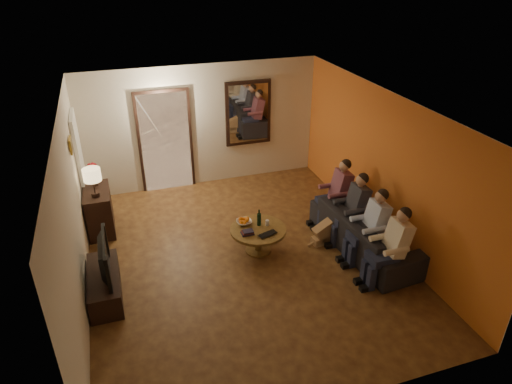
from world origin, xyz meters
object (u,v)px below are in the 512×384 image
object	(u,v)px
wine_bottle	(259,217)
laptop	(269,236)
sofa	(365,232)
person_d	(337,195)
person_c	(353,211)
bowl	(244,222)
tv_stand	(105,285)
person_a	(392,249)
table_lamp	(93,183)
dresser	(99,211)
tv	(99,258)
person_b	(371,229)
coffee_table	(258,240)
dog	(326,229)

from	to	relation	value
wine_bottle	laptop	xyz separation A→B (m)	(0.05, -0.38, -0.14)
laptop	sofa	bearing A→B (deg)	-24.50
sofa	person_d	distance (m)	0.94
person_c	wine_bottle	size ratio (longest dim) A/B	3.87
person_d	bowl	distance (m)	1.86
person_d	tv_stand	bearing A→B (deg)	-169.47
tv_stand	person_a	size ratio (longest dim) A/B	1.01
table_lamp	laptop	distance (m)	3.14
tv_stand	sofa	bearing A→B (deg)	-1.62
dresser	bowl	size ratio (longest dim) A/B	3.51
tv	person_d	bearing A→B (deg)	-79.47
dresser	wine_bottle	bearing A→B (deg)	-29.24
bowl	wine_bottle	world-z (taller)	wine_bottle
bowl	laptop	size ratio (longest dim) A/B	0.79
person_b	sofa	bearing A→B (deg)	71.57
tv	table_lamp	bearing A→B (deg)	0.00
person_a	person_d	world-z (taller)	same
person_d	coffee_table	size ratio (longest dim) A/B	1.26
person_a	wine_bottle	xyz separation A→B (m)	(-1.62, 1.50, 0.01)
dresser	bowl	distance (m)	2.70
person_b	person_d	world-z (taller)	same
coffee_table	bowl	bearing A→B (deg)	129.29
dog	laptop	xyz separation A→B (m)	(-1.11, -0.16, 0.18)
table_lamp	laptop	bearing A→B (deg)	-31.39
tv	laptop	world-z (taller)	tv
dresser	tv_stand	size ratio (longest dim) A/B	0.75
table_lamp	coffee_table	world-z (taller)	table_lamp
dog	bowl	size ratio (longest dim) A/B	2.16
dresser	person_a	distance (m)	5.13
tv_stand	tv	bearing A→B (deg)	0.00
person_a	laptop	xyz separation A→B (m)	(-1.57, 1.12, -0.14)
person_c	coffee_table	size ratio (longest dim) A/B	1.26
person_a	dresser	bearing A→B (deg)	144.89
person_c	table_lamp	bearing A→B (deg)	159.98
sofa	laptop	bearing A→B (deg)	77.79
sofa	tv	bearing A→B (deg)	83.85
tv	person_d	world-z (taller)	person_d
person_a	person_d	distance (m)	1.80
sofa	wine_bottle	distance (m)	1.84
laptop	bowl	bearing A→B (deg)	102.43
tv	sofa	bearing A→B (deg)	-91.62
tv_stand	person_b	bearing A→B (deg)	-5.74
person_d	dog	xyz separation A→B (m)	(-0.45, -0.52, -0.32)
person_b	wine_bottle	size ratio (longest dim) A/B	3.87
table_lamp	tv	size ratio (longest dim) A/B	0.55
table_lamp	wine_bottle	world-z (taller)	table_lamp
person_c	laptop	bearing A→B (deg)	-177.24
person_b	tv	bearing A→B (deg)	174.26
person_d	dog	distance (m)	0.76
sofa	bowl	size ratio (longest dim) A/B	8.86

